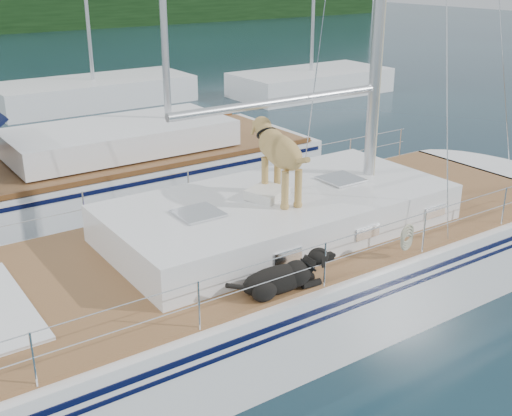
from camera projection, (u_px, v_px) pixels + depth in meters
ground at (236, 316)px, 9.76m from camera, size 120.00×120.00×0.00m
main_sailboat at (242, 275)px, 9.56m from camera, size 12.00×3.80×14.01m
neighbor_sailboat at (76, 182)px, 13.77m from camera, size 11.00×3.50×13.30m
bg_boat_center at (94, 93)px, 24.01m from camera, size 7.20×3.00×11.65m
bg_boat_east at (311, 83)px, 25.93m from camera, size 6.40×3.00×11.65m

